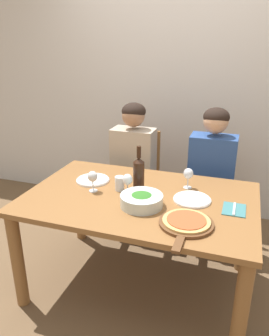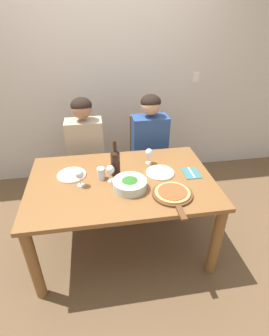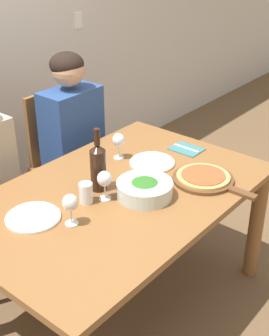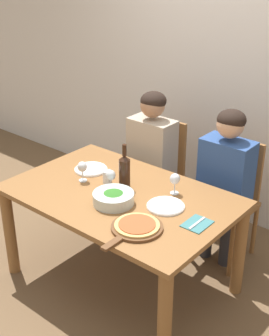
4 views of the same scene
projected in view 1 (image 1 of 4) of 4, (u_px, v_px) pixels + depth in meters
ground_plane at (139, 284)px, 2.50m from camera, size 40.00×40.00×0.00m
back_wall at (183, 83)px, 3.24m from camera, size 10.00×0.06×2.70m
dining_table at (140, 211)px, 2.27m from camera, size 1.55×1.00×0.74m
chair_left at (137, 177)px, 3.14m from camera, size 0.42×0.42×0.95m
chair_right at (211, 187)px, 2.93m from camera, size 0.42×0.42×0.95m
person_woman at (133, 157)px, 2.95m from camera, size 0.47×0.51×1.24m
person_man at (212, 166)px, 2.74m from camera, size 0.47×0.51×1.24m
wine_bottle at (139, 173)px, 2.27m from camera, size 0.08×0.08×0.33m
broccoli_bowl at (142, 200)px, 2.08m from camera, size 0.27×0.27×0.08m
dinner_plate_left at (93, 180)px, 2.47m from camera, size 0.25×0.25×0.02m
dinner_plate_right at (192, 199)px, 2.17m from camera, size 0.25×0.25×0.02m
pizza_on_board at (186, 223)px, 1.87m from camera, size 0.32×0.46×0.04m
wine_glass_left at (93, 177)px, 2.27m from camera, size 0.07×0.07×0.15m
wine_glass_right at (188, 175)px, 2.32m from camera, size 0.07×0.07×0.15m
wine_glass_centre at (127, 180)px, 2.22m from camera, size 0.07×0.07×0.15m
water_tumbler at (120, 183)px, 2.30m from camera, size 0.07×0.07×0.10m
fork_on_napkin at (234, 209)px, 2.05m from camera, size 0.14×0.18×0.01m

